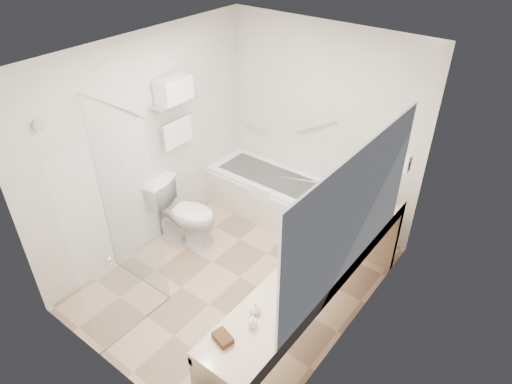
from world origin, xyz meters
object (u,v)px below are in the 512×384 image
Objects in this scene: vanity_counter at (315,284)px; water_bottle_left at (354,203)px; toilet at (184,213)px; bathtub at (269,193)px; amenity_basket at (223,338)px.

vanity_counter is 12.49× the size of water_bottle_left.
toilet is 2.04m from water_bottle_left.
water_bottle_left is (1.83, 0.70, 0.55)m from toilet.
toilet is at bearing -111.94° from bathtub.
amenity_basket is at bearing -90.07° from water_bottle_left.
vanity_counter is at bearing -110.56° from toilet.
vanity_counter is 2.01m from toilet.
bathtub is at bearing 163.25° from water_bottle_left.
bathtub is 7.40× the size of water_bottle_left.
vanity_counter reaches higher than toilet.
bathtub is at bearing 118.97° from amenity_basket.
water_bottle_left is at bearing 89.93° from amenity_basket.
vanity_counter is 1.14m from amenity_basket.
amenity_basket is at bearing -61.03° from bathtub.
amenity_basket is at bearing -139.63° from toilet.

